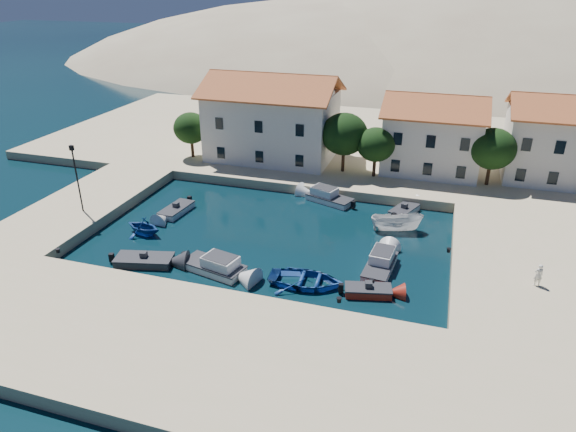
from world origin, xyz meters
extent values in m
plane|color=black|center=(0.00, 0.00, 0.00)|extent=(400.00, 400.00, 0.00)
cube|color=#C4B586|center=(0.00, -6.00, 0.50)|extent=(52.00, 12.00, 1.00)
cube|color=#C4B586|center=(20.50, 10.00, 0.50)|extent=(11.00, 20.00, 1.00)
cube|color=#C4B586|center=(-19.00, 10.00, 0.50)|extent=(8.00, 20.00, 1.00)
cube|color=#C4B586|center=(2.00, 38.00, 0.50)|extent=(80.00, 36.00, 1.00)
ellipsoid|color=tan|center=(-10.00, 110.00, -20.00)|extent=(198.00, 126.00, 72.00)
ellipsoid|color=tan|center=(35.00, 130.00, -25.00)|extent=(220.00, 176.00, 99.00)
cube|color=silver|center=(-6.00, 28.00, 4.75)|extent=(14.00, 9.00, 7.50)
pyramid|color=#9B4623|center=(-6.00, 28.00, 9.60)|extent=(14.70, 9.45, 2.20)
cube|color=silver|center=(12.00, 29.00, 4.25)|extent=(10.00, 8.00, 6.50)
pyramid|color=#9B4623|center=(12.00, 29.00, 8.40)|extent=(10.50, 8.40, 1.80)
cube|color=silver|center=(24.00, 30.00, 4.50)|extent=(9.00, 8.00, 7.00)
pyramid|color=#9B4623|center=(24.00, 30.00, 8.90)|extent=(9.45, 8.40, 1.80)
cylinder|color=#382314|center=(-15.00, 25.00, 2.25)|extent=(0.36, 0.36, 2.50)
ellipsoid|color=black|center=(-15.00, 25.00, 4.50)|extent=(4.00, 4.00, 3.60)
cylinder|color=#382314|center=(3.00, 25.50, 2.50)|extent=(0.36, 0.36, 3.00)
ellipsoid|color=black|center=(3.00, 25.50, 5.20)|extent=(5.00, 5.00, 4.50)
cylinder|color=#382314|center=(6.50, 25.00, 2.25)|extent=(0.36, 0.36, 2.50)
ellipsoid|color=black|center=(6.50, 25.00, 4.50)|extent=(4.00, 4.00, 3.60)
cylinder|color=#382314|center=(18.00, 26.00, 2.38)|extent=(0.36, 0.36, 2.75)
ellipsoid|color=black|center=(18.00, 26.00, 4.85)|extent=(4.60, 4.60, 4.14)
cylinder|color=black|center=(-17.50, 8.00, 4.00)|extent=(0.14, 0.14, 6.00)
cube|color=black|center=(-17.50, 8.00, 7.00)|extent=(0.35, 0.25, 0.45)
cylinder|color=black|center=(-14.30, 0.80, 1.15)|extent=(0.36, 0.36, 0.30)
cylinder|color=black|center=(8.00, 0.80, 1.15)|extent=(0.36, 0.36, 0.30)
cylinder|color=black|center=(14.70, 10.00, 1.15)|extent=(0.36, 0.36, 0.30)
cube|color=#2E2E32|center=(-7.97, 2.78, 0.25)|extent=(4.67, 2.89, 0.90)
cube|color=#2E2E32|center=(-7.97, 2.78, 0.58)|extent=(4.78, 2.95, 0.10)
cube|color=#2E2E32|center=(-7.97, 2.78, 0.80)|extent=(0.60, 0.60, 0.50)
cube|color=silver|center=(-2.33, 3.44, 0.25)|extent=(5.17, 3.10, 0.90)
cube|color=#2E2E32|center=(-2.33, 3.44, 0.58)|extent=(5.29, 3.16, 0.10)
cube|color=silver|center=(-2.33, 3.44, 0.95)|extent=(2.89, 2.28, 0.90)
imported|color=navy|center=(4.92, 3.66, 0.00)|extent=(5.73, 4.29, 1.13)
cube|color=maroon|center=(9.49, 3.76, 0.25)|extent=(3.45, 2.13, 0.90)
cube|color=#2E2E32|center=(9.49, 3.76, 0.58)|extent=(3.53, 2.18, 0.10)
cube|color=#2E2E32|center=(9.49, 3.76, 0.80)|extent=(0.60, 0.60, 0.50)
cube|color=silver|center=(9.80, 7.30, 0.25)|extent=(2.26, 4.74, 0.90)
cube|color=#2E2E32|center=(9.80, 7.30, 0.58)|extent=(2.30, 4.85, 0.10)
cube|color=silver|center=(9.80, 7.30, 0.95)|extent=(1.79, 2.56, 0.90)
imported|color=silver|center=(10.21, 14.55, 0.00)|extent=(4.88, 2.87, 1.77)
cube|color=silver|center=(10.49, 18.39, 0.25)|extent=(2.77, 3.78, 0.90)
cube|color=#2E2E32|center=(10.49, 18.39, 0.58)|extent=(2.83, 3.87, 0.10)
cube|color=#2E2E32|center=(10.49, 18.39, 0.80)|extent=(0.65, 0.65, 0.50)
imported|color=navy|center=(-10.79, 7.29, 0.00)|extent=(3.90, 3.52, 1.81)
cube|color=silver|center=(-10.24, 12.10, 0.25)|extent=(2.05, 3.98, 0.90)
cube|color=#2E2E32|center=(-10.24, 12.10, 0.58)|extent=(2.10, 4.08, 0.10)
cube|color=#2E2E32|center=(-10.24, 12.10, 0.80)|extent=(0.54, 0.54, 0.50)
cube|color=silver|center=(3.09, 19.00, 0.25)|extent=(4.95, 3.39, 0.90)
cube|color=#2E2E32|center=(3.09, 19.00, 0.58)|extent=(5.07, 3.46, 0.10)
cube|color=silver|center=(3.09, 19.00, 0.95)|extent=(2.84, 2.38, 0.90)
imported|color=silver|center=(20.66, 6.94, 1.83)|extent=(0.69, 0.55, 1.65)
camera|label=1|loc=(13.25, -27.12, 20.52)|focal=32.00mm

